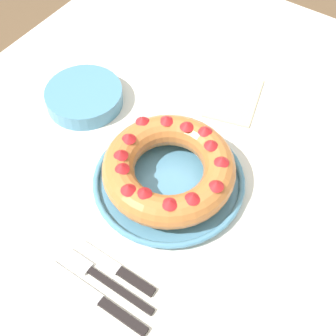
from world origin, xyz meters
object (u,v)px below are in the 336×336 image
object	(u,v)px
cake_knife	(120,271)
serving_knife	(102,302)
serving_dish	(168,180)
napkin	(233,98)
bundt_cake	(168,168)
side_bowl	(84,97)
fork	(101,278)

from	to	relation	value
cake_knife	serving_knife	bearing A→B (deg)	-173.34
serving_knife	cake_knife	distance (m)	0.06
serving_dish	napkin	xyz separation A→B (m)	(0.28, 0.01, -0.01)
bundt_cake	serving_knife	distance (m)	0.27
serving_knife	napkin	bearing A→B (deg)	8.46
serving_knife	side_bowl	size ratio (longest dim) A/B	1.22
bundt_cake	cake_knife	bearing A→B (deg)	-169.71
bundt_cake	serving_knife	xyz separation A→B (m)	(-0.26, -0.05, -0.05)
cake_knife	napkin	world-z (taller)	cake_knife
serving_dish	bundt_cake	world-z (taller)	bundt_cake
serving_knife	side_bowl	bearing A→B (deg)	46.41
cake_knife	serving_dish	bearing A→B (deg)	8.44
serving_knife	side_bowl	world-z (taller)	side_bowl
napkin	serving_dish	bearing A→B (deg)	-178.31
napkin	side_bowl	bearing A→B (deg)	126.27
fork	cake_knife	bearing A→B (deg)	-34.44
bundt_cake	cake_knife	world-z (taller)	bundt_cake
bundt_cake	serving_knife	world-z (taller)	bundt_cake
serving_dish	cake_knife	bearing A→B (deg)	-169.70
serving_dish	serving_knife	xyz separation A→B (m)	(-0.26, -0.05, -0.01)
bundt_cake	side_bowl	world-z (taller)	bundt_cake
bundt_cake	fork	bearing A→B (deg)	-175.88
bundt_cake	cake_knife	size ratio (longest dim) A/B	1.56
cake_knife	napkin	size ratio (longest dim) A/B	1.06
bundt_cake	cake_knife	xyz separation A→B (m)	(-0.20, -0.04, -0.05)
side_bowl	napkin	world-z (taller)	side_bowl
serving_knife	cake_knife	size ratio (longest dim) A/B	1.28
fork	cake_knife	distance (m)	0.03
serving_dish	napkin	bearing A→B (deg)	1.69
serving_dish	serving_knife	world-z (taller)	serving_dish
fork	napkin	xyz separation A→B (m)	(0.51, 0.02, -0.00)
fork	serving_dish	bearing A→B (deg)	5.49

